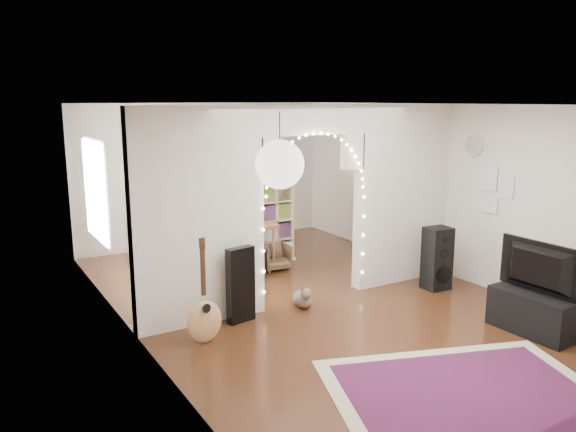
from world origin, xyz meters
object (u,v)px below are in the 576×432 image
floor_speaker (437,258)px  bookcase (256,222)px  dining_chair_right (248,262)px  dining_table (236,231)px  dining_chair_left (275,257)px  media_console (531,313)px  acoustic_guitar (204,305)px

floor_speaker → bookcase: size_ratio=0.67×
dining_chair_right → dining_table: bearing=115.9°
dining_table → dining_chair_left: bearing=-31.5°
media_console → dining_table: bearing=114.2°
dining_table → bookcase: bearing=22.8°
dining_chair_left → acoustic_guitar: bearing=-129.6°
floor_speaker → dining_chair_right: bearing=142.0°
dining_chair_left → dining_table: bearing=166.2°
floor_speaker → media_console: bearing=-92.1°
floor_speaker → bookcase: bookcase is taller
floor_speaker → dining_table: bearing=138.1°
media_console → dining_chair_right: size_ratio=2.01×
acoustic_guitar → bookcase: bookcase is taller
dining_table → acoustic_guitar: bearing=-135.5°
floor_speaker → acoustic_guitar: bearing=-175.1°
acoustic_guitar → dining_chair_right: bearing=36.3°
bookcase → dining_chair_right: 1.01m
acoustic_guitar → dining_chair_left: acoustic_guitar is taller
acoustic_guitar → dining_table: size_ratio=0.79×
bookcase → acoustic_guitar: bearing=-111.2°
media_console → dining_chair_left: (-1.34, 3.85, -0.04)m
acoustic_guitar → dining_table: (1.53, 2.30, 0.22)m
acoustic_guitar → dining_table: 2.77m
bookcase → dining_chair_left: 0.77m
acoustic_guitar → media_console: 3.90m
bookcase → dining_chair_left: (0.02, -0.61, -0.48)m
media_console → dining_chair_left: media_console is taller
floor_speaker → dining_chair_right: 2.92m
bookcase → dining_table: size_ratio=1.03×
acoustic_guitar → bookcase: (2.10, 2.69, 0.23)m
media_console → acoustic_guitar: bearing=151.7°
floor_speaker → dining_chair_left: floor_speaker is taller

